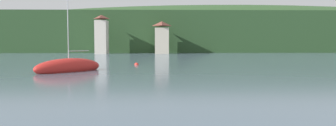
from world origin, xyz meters
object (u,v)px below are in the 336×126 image
Objects in this scene: shore_building_west at (102,35)px; mooring_buoy_mid at (137,65)px; sailboat_far_6 at (69,67)px; shore_building_westcentral at (162,38)px.

shore_building_west is 45.61m from mooring_buoy_mid.
shore_building_west is 54.02m from sailboat_far_6.
sailboat_far_6 is (6.02, -53.48, -4.62)m from shore_building_west.
mooring_buoy_mid is at bearing -74.07° from shore_building_west.
mooring_buoy_mid is (12.44, -43.59, -5.07)m from shore_building_west.
sailboat_far_6 reaches higher than shore_building_westcentral.
shore_building_west is 16.18m from shore_building_westcentral.
sailboat_far_6 is at bearing -100.64° from shore_building_westcentral.
sailboat_far_6 is at bearing -122.97° from mooring_buoy_mid.
shore_building_westcentral is 44.37m from mooring_buoy_mid.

